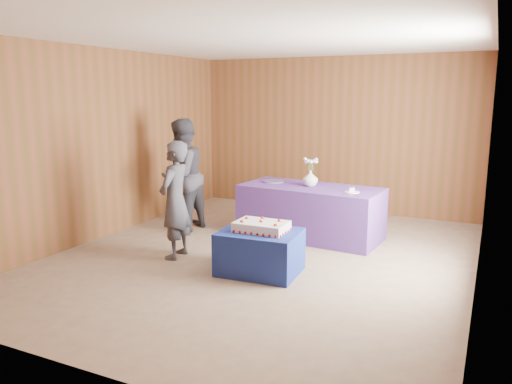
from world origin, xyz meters
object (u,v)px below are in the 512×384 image
Objects in this scene: cake_table at (260,252)px; guest_right at (182,176)px; sheet_cake at (261,226)px; vase at (310,178)px; guest_left at (175,200)px; serving_table at (310,212)px.

guest_right reaches higher than cake_table.
vase is (-0.00, 1.67, 0.31)m from sheet_cake.
sheet_cake is 0.42× the size of guest_left.
serving_table is at bearing 135.98° from guest_left.
guest_left is (-1.21, 0.03, 0.19)m from sheet_cake.
guest_left is at bearing 32.41° from guest_right.
vase is at bearing 85.87° from cake_table.
vase is at bearing 108.13° from guest_right.
vase is 1.93m from guest_right.
guest_right is (-1.85, 1.17, 0.60)m from cake_table.
serving_table is at bearing -57.68° from vase.
cake_table is 1.30m from guest_left.
guest_left is at bearing 173.81° from cake_table.
serving_table is 8.81× the size of vase.
guest_left is 0.88× the size of guest_right.
guest_right is at bearing 143.87° from cake_table.
guest_left reaches higher than cake_table.
vase is at bearing 88.97° from sheet_cake.
vase is 2.04m from guest_left.
guest_left is at bearing -126.40° from vase.
guest_right reaches higher than guest_left.
guest_right is at bearing -164.26° from vase.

